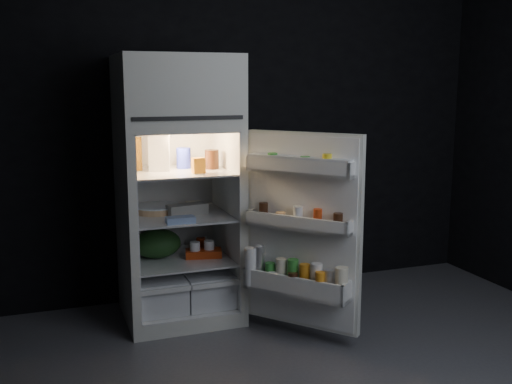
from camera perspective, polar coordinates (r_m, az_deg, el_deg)
name	(u,v)px	position (r m, az deg, el deg)	size (l,w,h in m)	color
wall_back	(236,117)	(4.53, -1.92, 7.17)	(4.00, 0.00, 2.70)	black
refrigerator	(177,180)	(4.07, -7.52, 1.14)	(0.76, 0.71, 1.78)	white
fridge_door	(300,235)	(3.69, 4.24, -4.15)	(0.61, 0.68, 1.22)	white
milk_jug	(159,153)	(4.02, -9.21, 3.72)	(0.13, 0.13, 0.24)	white
mayo_jar	(184,158)	(4.11, -6.91, 3.23)	(0.10, 0.10, 0.14)	#212EB6
jam_jar	(212,159)	(4.06, -4.23, 3.12)	(0.10, 0.10, 0.13)	black
amber_bottle	(136,154)	(4.06, -11.35, 3.59)	(0.08, 0.08, 0.22)	orange
small_carton	(198,165)	(3.87, -5.50, 2.53)	(0.08, 0.06, 0.10)	orange
egg_carton	(187,209)	(4.06, -6.56, -1.64)	(0.27, 0.10, 0.07)	gray
pie	(157,209)	(4.16, -9.43, -1.64)	(0.31, 0.31, 0.04)	tan
flat_package	(180,220)	(3.82, -7.22, -2.65)	(0.18, 0.09, 0.04)	#809AC6
wrapped_pkg	(194,205)	(4.25, -5.92, -1.24)	(0.11, 0.09, 0.05)	#EDE3C2
produce_bag	(157,243)	(4.14, -9.39, -4.85)	(0.32, 0.27, 0.20)	#193815
yogurt_tray	(204,253)	(4.13, -5.02, -5.83)	(0.24, 0.13, 0.05)	#B3340F
small_can_red	(201,244)	(4.29, -5.27, -4.96)	(0.06, 0.06, 0.09)	#B3340F
small_can_silver	(202,242)	(4.33, -5.16, -4.80)	(0.07, 0.07, 0.09)	silver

